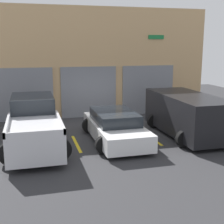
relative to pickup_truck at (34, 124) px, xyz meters
name	(u,v)px	position (x,y,z in m)	size (l,w,h in m)	color
ground_plane	(106,130)	(3.19, 1.33, -0.84)	(28.00, 28.00, 0.00)	#2D2D30
shophouse_building	(91,64)	(3.18, 4.62, 2.00)	(13.08, 0.68, 5.81)	tan
pickup_truck	(34,124)	(0.00, 0.00, 0.00)	(2.39, 5.27, 1.78)	silver
sedan_white	(115,127)	(3.19, -0.25, -0.25)	(2.24, 4.53, 1.21)	white
sedan_side	(187,114)	(6.38, -0.27, 0.11)	(2.39, 4.76, 1.76)	black
parking_stripe_left	(76,144)	(1.60, -0.27, -0.83)	(0.12, 2.20, 0.01)	gold
parking_stripe_centre	(151,138)	(4.79, -0.27, -0.83)	(0.12, 2.20, 0.01)	gold
parking_stripe_right	(218,132)	(7.98, -0.27, -0.83)	(0.12, 2.20, 0.01)	gold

